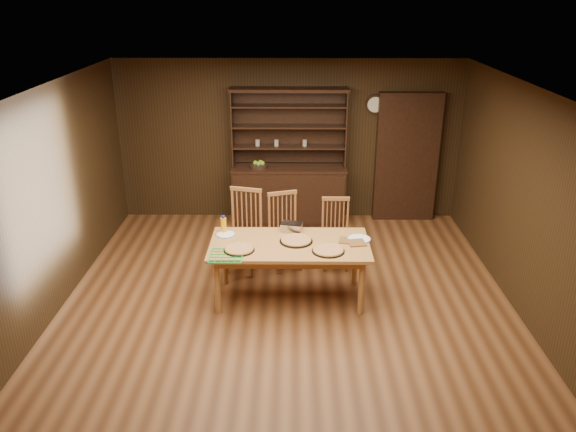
{
  "coord_description": "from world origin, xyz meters",
  "views": [
    {
      "loc": [
        0.06,
        -5.86,
        3.62
      ],
      "look_at": [
        0.01,
        0.4,
        1.05
      ],
      "focal_mm": 35.0,
      "sensor_mm": 36.0,
      "label": 1
    }
  ],
  "objects_px": {
    "china_hutch": "(289,187)",
    "chair_right": "(335,231)",
    "chair_left": "(245,227)",
    "chair_center": "(284,228)",
    "dining_table": "(290,249)",
    "juice_bottle": "(224,225)"
  },
  "relations": [
    {
      "from": "chair_right",
      "to": "chair_center",
      "type": "bearing_deg",
      "value": -178.84
    },
    {
      "from": "dining_table",
      "to": "chair_right",
      "type": "distance_m",
      "value": 1.12
    },
    {
      "from": "china_hutch",
      "to": "chair_left",
      "type": "distance_m",
      "value": 1.77
    },
    {
      "from": "chair_center",
      "to": "chair_right",
      "type": "bearing_deg",
      "value": -16.45
    },
    {
      "from": "china_hutch",
      "to": "juice_bottle",
      "type": "height_order",
      "value": "china_hutch"
    },
    {
      "from": "chair_left",
      "to": "chair_center",
      "type": "relative_size",
      "value": 1.07
    },
    {
      "from": "china_hutch",
      "to": "juice_bottle",
      "type": "bearing_deg",
      "value": -110.26
    },
    {
      "from": "china_hutch",
      "to": "chair_center",
      "type": "relative_size",
      "value": 2.06
    },
    {
      "from": "chair_right",
      "to": "juice_bottle",
      "type": "xyz_separation_m",
      "value": [
        -1.45,
        -0.6,
        0.34
      ]
    },
    {
      "from": "chair_left",
      "to": "chair_right",
      "type": "height_order",
      "value": "chair_left"
    },
    {
      "from": "dining_table",
      "to": "chair_center",
      "type": "bearing_deg",
      "value": 94.87
    },
    {
      "from": "chair_left",
      "to": "juice_bottle",
      "type": "height_order",
      "value": "chair_left"
    },
    {
      "from": "chair_right",
      "to": "juice_bottle",
      "type": "distance_m",
      "value": 1.61
    },
    {
      "from": "chair_center",
      "to": "china_hutch",
      "type": "bearing_deg",
      "value": 70.54
    },
    {
      "from": "juice_bottle",
      "to": "chair_right",
      "type": "bearing_deg",
      "value": 22.45
    },
    {
      "from": "china_hutch",
      "to": "chair_right",
      "type": "height_order",
      "value": "china_hutch"
    },
    {
      "from": "chair_center",
      "to": "chair_right",
      "type": "relative_size",
      "value": 1.09
    },
    {
      "from": "chair_left",
      "to": "chair_right",
      "type": "distance_m",
      "value": 1.24
    },
    {
      "from": "chair_right",
      "to": "china_hutch",
      "type": "bearing_deg",
      "value": 112.35
    },
    {
      "from": "chair_left",
      "to": "chair_right",
      "type": "xyz_separation_m",
      "value": [
        1.24,
        0.09,
        -0.09
      ]
    },
    {
      "from": "dining_table",
      "to": "chair_center",
      "type": "xyz_separation_m",
      "value": [
        -0.08,
        0.9,
        -0.11
      ]
    },
    {
      "from": "chair_left",
      "to": "juice_bottle",
      "type": "distance_m",
      "value": 0.61
    }
  ]
}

